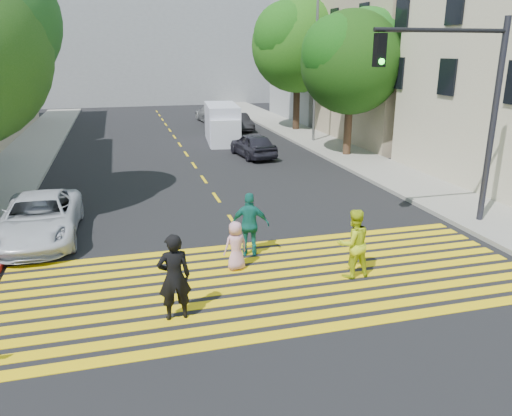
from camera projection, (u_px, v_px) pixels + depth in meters
name	position (u px, v px, depth m)	size (l,w,h in m)	color
ground	(290.00, 304.00, 11.50)	(120.00, 120.00, 0.00)	black
sidewalk_left	(34.00, 147.00, 29.58)	(3.00, 40.00, 0.15)	gray
sidewalk_right	(348.00, 155.00, 27.40)	(3.00, 60.00, 0.15)	gray
curb_red	(13.00, 238.00, 15.27)	(0.20, 8.00, 0.16)	maroon
crosswalk	(274.00, 280.00, 12.67)	(13.40, 5.30, 0.01)	yellow
lane_line	(177.00, 140.00, 32.19)	(0.12, 34.40, 0.01)	yellow
building_right_tan	(420.00, 60.00, 31.21)	(10.00, 10.00, 10.00)	tan
building_right_grey	(345.00, 57.00, 41.33)	(10.00, 10.00, 10.00)	gray
backdrop_block	(147.00, 46.00, 53.83)	(30.00, 8.00, 12.00)	gray
tree_right_near	(353.00, 57.00, 25.83)	(6.11, 5.74, 7.75)	#3C2219
tree_right_far	(299.00, 40.00, 34.19)	(8.05, 7.92, 9.20)	black
pedestrian_man	(174.00, 277.00, 10.59)	(0.71, 0.47, 1.96)	black
pedestrian_woman	(353.00, 243.00, 12.64)	(0.88, 0.68, 1.81)	#C3D71A
pedestrian_child	(236.00, 246.00, 13.12)	(0.65, 0.42, 1.33)	#D396AB
pedestrian_extra	(250.00, 225.00, 13.97)	(1.07, 0.45, 1.83)	#176F65
white_sedan	(39.00, 218.00, 15.24)	(2.25, 4.88, 1.36)	silver
dark_car_near	(253.00, 145.00, 27.06)	(1.57, 3.90, 1.33)	black
silver_car	(212.00, 113.00, 40.29)	(1.92, 4.73, 1.37)	#AEB0B3
dark_car_parked	(239.00, 122.00, 36.12)	(1.26, 3.62, 1.19)	black
white_van	(222.00, 125.00, 31.22)	(2.35, 5.12, 2.34)	silver
traffic_signal	(464.00, 96.00, 15.23)	(4.48, 0.38, 6.57)	#2A2A33
street_lamp	(313.00, 57.00, 29.84)	(2.03, 0.56, 8.99)	slate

